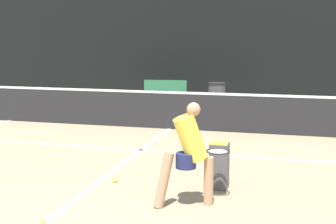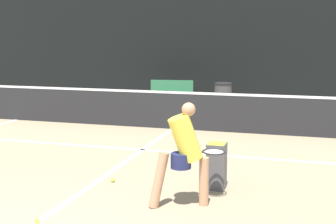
# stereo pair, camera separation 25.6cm
# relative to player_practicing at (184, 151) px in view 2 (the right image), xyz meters

# --- Properties ---
(court_service_line) EXTENTS (8.25, 0.10, 0.01)m
(court_service_line) POSITION_rel_player_practicing_xyz_m (-1.61, 2.83, -0.77)
(court_service_line) COLOR white
(court_service_line) RESTS_ON ground
(court_center_mark) EXTENTS (0.10, 6.73, 0.01)m
(court_center_mark) POSITION_rel_player_practicing_xyz_m (-1.61, 1.73, -0.77)
(court_center_mark) COLOR white
(court_center_mark) RESTS_ON ground
(net) EXTENTS (11.09, 0.09, 1.07)m
(net) POSITION_rel_player_practicing_xyz_m (-1.61, 5.10, -0.26)
(net) COLOR slate
(net) RESTS_ON ground
(fence_back) EXTENTS (24.00, 0.06, 3.74)m
(fence_back) POSITION_rel_player_practicing_xyz_m (-1.61, 9.92, 1.09)
(fence_back) COLOR black
(fence_back) RESTS_ON ground
(player_practicing) EXTENTS (1.03, 0.88, 1.44)m
(player_practicing) POSITION_rel_player_practicing_xyz_m (0.00, 0.00, 0.00)
(player_practicing) COLOR tan
(player_practicing) RESTS_ON ground
(tennis_ball_scattered_2) EXTENTS (0.07, 0.07, 0.07)m
(tennis_ball_scattered_2) POSITION_rel_player_practicing_xyz_m (-1.35, 0.69, -0.74)
(tennis_ball_scattered_2) COLOR #D1E033
(tennis_ball_scattered_2) RESTS_ON ground
(tennis_ball_scattered_5) EXTENTS (0.07, 0.07, 0.07)m
(tennis_ball_scattered_5) POSITION_rel_player_practicing_xyz_m (-1.60, -1.12, -0.74)
(tennis_ball_scattered_5) COLOR #D1E033
(tennis_ball_scattered_5) RESTS_ON ground
(ball_hopper) EXTENTS (0.28, 0.28, 0.71)m
(ball_hopper) POSITION_rel_player_practicing_xyz_m (0.28, 0.85, -0.40)
(ball_hopper) COLOR #4C4C51
(ball_hopper) RESTS_ON ground
(courtside_bench) EXTENTS (1.44, 0.55, 0.86)m
(courtside_bench) POSITION_rel_player_practicing_xyz_m (-2.68, 8.66, -0.32)
(courtside_bench) COLOR #33724C
(courtside_bench) RESTS_ON ground
(trash_bin) EXTENTS (0.55, 0.55, 0.87)m
(trash_bin) POSITION_rel_player_practicing_xyz_m (-0.91, 8.33, -0.34)
(trash_bin) COLOR #3F3F42
(trash_bin) RESTS_ON ground
(parked_car) EXTENTS (1.63, 4.34, 1.49)m
(parked_car) POSITION_rel_player_practicing_xyz_m (0.08, 13.36, -0.15)
(parked_car) COLOR black
(parked_car) RESTS_ON ground
(tree_west) EXTENTS (3.71, 3.71, 4.17)m
(tree_west) POSITION_rel_player_practicing_xyz_m (-2.02, 15.55, 2.90)
(tree_west) COLOR brown
(tree_west) RESTS_ON ground
(building_far) EXTENTS (36.00, 2.40, 6.33)m
(building_far) POSITION_rel_player_practicing_xyz_m (-1.61, 26.56, 2.39)
(building_far) COLOR gray
(building_far) RESTS_ON ground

